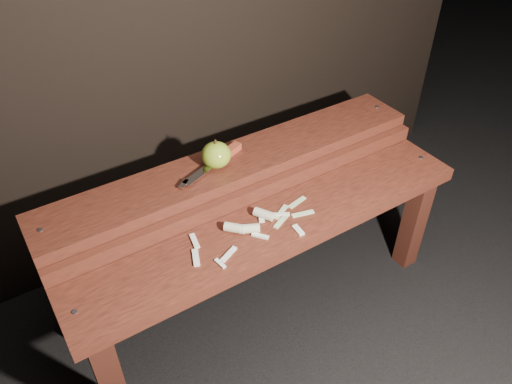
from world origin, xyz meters
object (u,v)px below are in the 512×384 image
bench_front_tier (279,241)px  bench_rear_tier (237,183)px  apple (216,155)px  knife (221,158)px

bench_front_tier → bench_rear_tier: (0.00, 0.23, 0.06)m
bench_rear_tier → apple: size_ratio=13.68×
apple → knife: 0.04m
bench_rear_tier → apple: bearing=176.1°
knife → bench_front_tier: bearing=-80.1°
bench_front_tier → bench_rear_tier: bench_rear_tier is taller
bench_front_tier → apple: 0.30m
bench_rear_tier → knife: size_ratio=4.88×
knife → apple: bearing=-145.9°
apple → knife: bearing=34.1°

